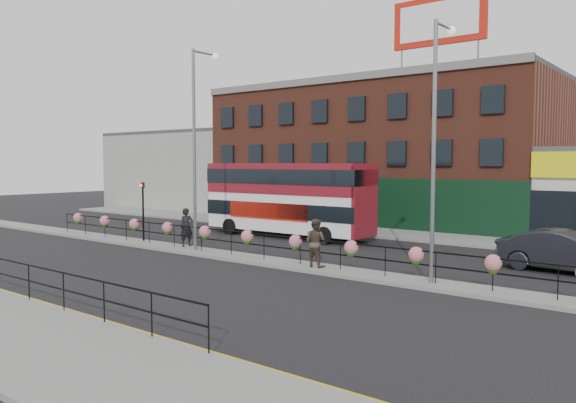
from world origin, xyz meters
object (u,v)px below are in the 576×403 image
Objects in this scene: pedestrian_a at (187,227)px; lamp_column_west at (198,132)px; lamp_column_east at (437,128)px; pedestrian_b at (316,243)px; car at (565,252)px; double_decker_bus at (287,192)px.

lamp_column_west reaches higher than pedestrian_a.
lamp_column_west is at bearing -179.69° from lamp_column_east.
pedestrian_b is (8.36, -0.48, 0.01)m from pedestrian_a.
pedestrian_b reaches higher than car.
double_decker_bus is 7.89m from lamp_column_west.
car is at bearing 60.11° from lamp_column_east.
double_decker_bus reaches higher than pedestrian_a.
pedestrian_a is (-16.54, -5.33, 0.29)m from car.
pedestrian_b reaches higher than pedestrian_a.
pedestrian_a is 14.11m from lamp_column_east.
lamp_column_west reaches higher than pedestrian_b.
car is 0.54× the size of lamp_column_west.
double_decker_bus is 14.52m from lamp_column_east.
pedestrian_a is 0.99× the size of pedestrian_b.
double_decker_bus is 5.51× the size of pedestrian_a.
double_decker_bus is at bearing 149.92° from lamp_column_east.
pedestrian_a is 0.21× the size of lamp_column_east.
car is (15.47, -1.62, -1.84)m from double_decker_bus.
lamp_column_west reaches higher than double_decker_bus.
lamp_column_east is (5.01, 0.30, 4.48)m from pedestrian_b.
pedestrian_b is 6.72m from lamp_column_east.
lamp_column_east is at bearing -30.08° from double_decker_bus.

